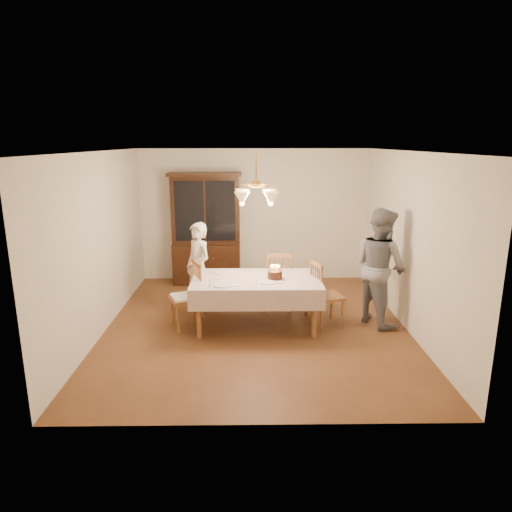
{
  "coord_description": "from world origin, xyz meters",
  "views": [
    {
      "loc": [
        -0.09,
        -6.48,
        2.74
      ],
      "look_at": [
        0.0,
        0.2,
        1.05
      ],
      "focal_mm": 32.0,
      "sensor_mm": 36.0,
      "label": 1
    }
  ],
  "objects_px": {
    "elderly_woman": "(198,268)",
    "china_hutch": "(206,231)",
    "birthday_cake": "(275,275)",
    "dining_table": "(256,283)",
    "chair_far_side": "(278,284)"
  },
  "relations": [
    {
      "from": "chair_far_side",
      "to": "elderly_woman",
      "type": "relative_size",
      "value": 0.67
    },
    {
      "from": "dining_table",
      "to": "elderly_woman",
      "type": "height_order",
      "value": "elderly_woman"
    },
    {
      "from": "birthday_cake",
      "to": "elderly_woman",
      "type": "bearing_deg",
      "value": 151.13
    },
    {
      "from": "chair_far_side",
      "to": "elderly_woman",
      "type": "bearing_deg",
      "value": -175.51
    },
    {
      "from": "china_hutch",
      "to": "elderly_woman",
      "type": "height_order",
      "value": "china_hutch"
    },
    {
      "from": "dining_table",
      "to": "chair_far_side",
      "type": "height_order",
      "value": "chair_far_side"
    },
    {
      "from": "china_hutch",
      "to": "chair_far_side",
      "type": "height_order",
      "value": "china_hutch"
    },
    {
      "from": "elderly_woman",
      "to": "china_hutch",
      "type": "bearing_deg",
      "value": 142.6
    },
    {
      "from": "china_hutch",
      "to": "elderly_woman",
      "type": "xyz_separation_m",
      "value": [
        0.02,
        -1.65,
        -0.29
      ]
    },
    {
      "from": "china_hutch",
      "to": "chair_far_side",
      "type": "relative_size",
      "value": 2.16
    },
    {
      "from": "dining_table",
      "to": "birthday_cake",
      "type": "height_order",
      "value": "birthday_cake"
    },
    {
      "from": "birthday_cake",
      "to": "chair_far_side",
      "type": "bearing_deg",
      "value": 82.5
    },
    {
      "from": "dining_table",
      "to": "chair_far_side",
      "type": "relative_size",
      "value": 1.9
    },
    {
      "from": "birthday_cake",
      "to": "china_hutch",
      "type": "bearing_deg",
      "value": 117.73
    },
    {
      "from": "chair_far_side",
      "to": "elderly_woman",
      "type": "height_order",
      "value": "elderly_woman"
    }
  ]
}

